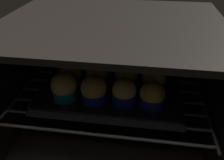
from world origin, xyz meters
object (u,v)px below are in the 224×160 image
(muffin_row0_col1, at_px, (94,90))
(muffin_row1_col2, at_px, (126,76))
(muffin_row1_col0, at_px, (72,72))
(muffin_row1_col1, at_px, (97,74))
(muffin_row0_col3, at_px, (152,96))
(muffin_row0_col2, at_px, (124,92))
(muffin_row1_col3, at_px, (154,78))
(muffin_row2_col0, at_px, (78,60))
(muffin_row2_col3, at_px, (153,66))
(muffin_row2_col1, at_px, (103,62))
(muffin_row2_col2, at_px, (128,65))
(baking_tray, at_px, (112,87))
(muffin_row0_col0, at_px, (64,87))

(muffin_row0_col1, distance_m, muffin_row1_col2, 0.12)
(muffin_row1_col0, height_order, muffin_row1_col2, muffin_row1_col2)
(muffin_row1_col1, distance_m, muffin_row1_col2, 0.09)
(muffin_row0_col3, relative_size, muffin_row1_col2, 0.90)
(muffin_row0_col2, bearing_deg, muffin_row1_col1, 138.85)
(muffin_row1_col3, bearing_deg, muffin_row2_col0, 162.42)
(muffin_row1_col0, distance_m, muffin_row2_col3, 0.26)
(muffin_row1_col3, bearing_deg, muffin_row1_col0, -179.95)
(muffin_row2_col1, distance_m, muffin_row2_col3, 0.16)
(muffin_row1_col3, bearing_deg, muffin_row0_col1, -152.13)
(muffin_row0_col3, relative_size, muffin_row2_col2, 0.97)
(baking_tray, height_order, muffin_row2_col3, muffin_row2_col3)
(muffin_row0_col2, bearing_deg, baking_tray, 119.20)
(baking_tray, height_order, muffin_row0_col0, muffin_row0_col0)
(muffin_row0_col2, height_order, muffin_row1_col3, muffin_row1_col3)
(muffin_row0_col0, bearing_deg, muffin_row0_col1, -0.21)
(muffin_row2_col2, bearing_deg, muffin_row1_col2, -89.49)
(muffin_row1_col2, height_order, muffin_row2_col2, muffin_row1_col2)
(muffin_row1_col0, xyz_separation_m, muffin_row2_col2, (0.17, 0.08, -0.00))
(muffin_row0_col2, bearing_deg, muffin_row0_col0, -177.97)
(muffin_row0_col3, distance_m, muffin_row1_col1, 0.18)
(muffin_row0_col1, distance_m, muffin_row2_col1, 0.17)
(muffin_row0_col2, bearing_deg, muffin_row1_col0, 154.97)
(muffin_row1_col2, relative_size, muffin_row2_col1, 1.07)
(muffin_row0_col3, xyz_separation_m, muffin_row1_col1, (-0.16, 0.08, 0.00))
(muffin_row0_col3, bearing_deg, muffin_row0_col2, 177.01)
(muffin_row0_col2, distance_m, muffin_row2_col1, 0.18)
(muffin_row0_col1, distance_m, muffin_row1_col3, 0.18)
(muffin_row2_col3, bearing_deg, muffin_row2_col0, -179.86)
(muffin_row0_col2, xyz_separation_m, muffin_row2_col3, (0.08, 0.16, -0.00))
(muffin_row1_col0, relative_size, muffin_row1_col3, 0.98)
(muffin_row0_col1, relative_size, muffin_row1_col0, 1.00)
(baking_tray, xyz_separation_m, muffin_row1_col3, (0.12, -0.00, 0.04))
(baking_tray, xyz_separation_m, muffin_row1_col0, (-0.12, -0.00, 0.04))
(muffin_row0_col1, bearing_deg, muffin_row1_col0, 135.61)
(muffin_row0_col2, relative_size, muffin_row0_col3, 1.00)
(muffin_row1_col3, bearing_deg, muffin_row0_col3, -92.98)
(muffin_row1_col0, xyz_separation_m, muffin_row2_col3, (0.25, 0.08, -0.00))
(muffin_row1_col2, xyz_separation_m, muffin_row2_col2, (-0.00, 0.08, -0.01))
(baking_tray, xyz_separation_m, muffin_row2_col3, (0.12, 0.08, 0.04))
(muffin_row2_col1, relative_size, muffin_row2_col3, 1.03)
(muffin_row1_col2, xyz_separation_m, muffin_row2_col3, (0.08, 0.08, -0.01))
(muffin_row1_col1, bearing_deg, muffin_row2_col2, 42.70)
(muffin_row2_col1, height_order, muffin_row2_col2, muffin_row2_col1)
(muffin_row0_col1, height_order, muffin_row1_col0, same)
(muffin_row0_col0, relative_size, muffin_row2_col0, 0.99)
(muffin_row0_col2, bearing_deg, muffin_row2_col1, 118.23)
(muffin_row0_col0, distance_m, muffin_row2_col0, 0.16)
(muffin_row1_col1, height_order, muffin_row2_col0, muffin_row1_col1)
(muffin_row1_col1, bearing_deg, muffin_row1_col3, 0.44)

